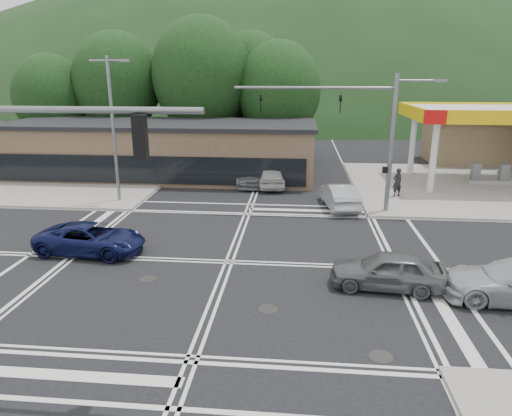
# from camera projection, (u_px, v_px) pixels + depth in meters

# --- Properties ---
(ground) EXTENTS (120.00, 120.00, 0.00)m
(ground) POSITION_uv_depth(u_px,v_px,m) (229.00, 262.00, 20.09)
(ground) COLOR black
(ground) RESTS_ON ground
(sidewalk_ne) EXTENTS (16.00, 16.00, 0.15)m
(sidewalk_ne) POSITION_uv_depth(u_px,v_px,m) (465.00, 187.00, 33.04)
(sidewalk_ne) COLOR gray
(sidewalk_ne) RESTS_ON ground
(sidewalk_nw) EXTENTS (16.00, 16.00, 0.15)m
(sidewalk_nw) POSITION_uv_depth(u_px,v_px,m) (68.00, 178.00, 35.73)
(sidewalk_nw) COLOR gray
(sidewalk_nw) RESTS_ON ground
(gas_station_canopy) EXTENTS (12.32, 8.34, 5.75)m
(gas_station_canopy) POSITION_uv_depth(u_px,v_px,m) (498.00, 116.00, 32.39)
(gas_station_canopy) COLOR silver
(gas_station_canopy) RESTS_ON ground
(convenience_store) EXTENTS (10.00, 6.00, 3.80)m
(convenience_store) POSITION_uv_depth(u_px,v_px,m) (486.00, 142.00, 41.61)
(convenience_store) COLOR #846B4F
(convenience_store) RESTS_ON ground
(commercial_row) EXTENTS (24.00, 8.00, 4.00)m
(commercial_row) POSITION_uv_depth(u_px,v_px,m) (162.00, 151.00, 36.46)
(commercial_row) COLOR brown
(commercial_row) RESTS_ON ground
(hill_north) EXTENTS (252.00, 126.00, 140.00)m
(hill_north) POSITION_uv_depth(u_px,v_px,m) (287.00, 108.00, 105.98)
(hill_north) COLOR #1B3316
(hill_north) RESTS_ON ground
(tree_n_a) EXTENTS (8.00, 8.00, 11.75)m
(tree_n_a) POSITION_uv_depth(u_px,v_px,m) (117.00, 82.00, 42.21)
(tree_n_a) COLOR #382619
(tree_n_a) RESTS_ON ground
(tree_n_b) EXTENTS (9.00, 9.00, 12.98)m
(tree_n_b) POSITION_uv_depth(u_px,v_px,m) (202.00, 75.00, 41.31)
(tree_n_b) COLOR #382619
(tree_n_b) RESTS_ON ground
(tree_n_c) EXTENTS (7.60, 7.60, 10.87)m
(tree_n_c) POSITION_uv_depth(u_px,v_px,m) (279.00, 90.00, 41.05)
(tree_n_c) COLOR #382619
(tree_n_c) RESTS_ON ground
(tree_n_d) EXTENTS (6.80, 6.80, 9.76)m
(tree_n_d) POSITION_uv_depth(u_px,v_px,m) (51.00, 97.00, 42.17)
(tree_n_d) COLOR #382619
(tree_n_d) RESTS_ON ground
(tree_n_e) EXTENTS (8.40, 8.40, 11.98)m
(tree_n_e) POSITION_uv_depth(u_px,v_px,m) (250.00, 82.00, 44.95)
(tree_n_e) COLOR #382619
(tree_n_e) RESTS_ON ground
(streetlight_nw) EXTENTS (2.50, 0.25, 9.00)m
(streetlight_nw) POSITION_uv_depth(u_px,v_px,m) (114.00, 123.00, 28.00)
(streetlight_nw) COLOR slate
(streetlight_nw) RESTS_ON ground
(signal_mast_ne) EXTENTS (11.65, 0.30, 8.00)m
(signal_mast_ne) POSITION_uv_depth(u_px,v_px,m) (370.00, 127.00, 25.85)
(signal_mast_ne) COLOR slate
(signal_mast_ne) RESTS_ON ground
(car_blue_west) EXTENTS (5.12, 2.66, 1.38)m
(car_blue_west) POSITION_uv_depth(u_px,v_px,m) (91.00, 239.00, 20.96)
(car_blue_west) COLOR #0E123D
(car_blue_west) RESTS_ON ground
(car_grey_center) EXTENTS (4.44, 2.10, 1.47)m
(car_grey_center) POSITION_uv_depth(u_px,v_px,m) (387.00, 270.00, 17.50)
(car_grey_center) COLOR #56585B
(car_grey_center) RESTS_ON ground
(car_queue_a) EXTENTS (2.29, 4.82, 1.53)m
(car_queue_a) POSITION_uv_depth(u_px,v_px,m) (339.00, 196.00, 27.97)
(car_queue_a) COLOR #A3A6AA
(car_queue_a) RESTS_ON ground
(car_queue_b) EXTENTS (2.33, 4.85, 1.60)m
(car_queue_b) POSITION_uv_depth(u_px,v_px,m) (271.00, 176.00, 33.13)
(car_queue_b) COLOR beige
(car_queue_b) RESTS_ON ground
(car_northbound) EXTENTS (2.75, 5.67, 1.59)m
(car_northbound) POSITION_uv_depth(u_px,v_px,m) (252.00, 173.00, 34.08)
(car_northbound) COLOR slate
(car_northbound) RESTS_ON ground
(pedestrian) EXTENTS (0.81, 0.70, 1.88)m
(pedestrian) POSITION_uv_depth(u_px,v_px,m) (397.00, 182.00, 30.00)
(pedestrian) COLOR black
(pedestrian) RESTS_ON sidewalk_ne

